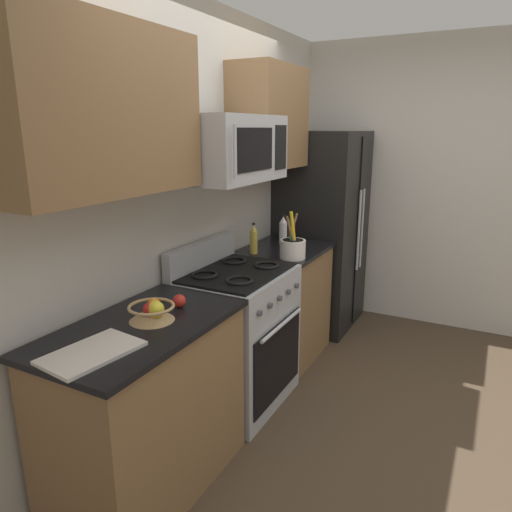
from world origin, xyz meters
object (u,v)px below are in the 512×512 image
at_px(range_oven, 237,336).
at_px(bottle_oil, 254,239).
at_px(apple_loose, 179,301).
at_px(bottle_vinegar, 283,230).
at_px(fruit_basket, 152,311).
at_px(cutting_board, 92,353).
at_px(microwave, 231,148).
at_px(utensil_crock, 293,248).
at_px(refrigerator, 322,231).
at_px(bottle_hot_sauce, 292,228).

distance_m(range_oven, bottle_oil, 0.75).
height_order(apple_loose, bottle_vinegar, bottle_vinegar).
relative_size(fruit_basket, cutting_board, 0.58).
relative_size(range_oven, microwave, 1.41).
xyz_separation_m(microwave, apple_loose, (-0.65, -0.06, -0.75)).
xyz_separation_m(utensil_crock, apple_loose, (-1.15, 0.15, -0.04)).
height_order(utensil_crock, apple_loose, utensil_crock).
relative_size(range_oven, refrigerator, 0.61).
height_order(utensil_crock, cutting_board, utensil_crock).
bearing_deg(range_oven, bottle_hot_sauce, 3.65).
xyz_separation_m(microwave, bottle_oil, (0.49, 0.11, -0.68)).
height_order(microwave, apple_loose, microwave).
bearing_deg(cutting_board, fruit_basket, 1.28).
relative_size(range_oven, fruit_basket, 4.82).
height_order(microwave, bottle_oil, microwave).
height_order(fruit_basket, bottle_vinegar, bottle_vinegar).
distance_m(apple_loose, bottle_vinegar, 1.53).
relative_size(apple_loose, cutting_board, 0.18).
bearing_deg(fruit_basket, apple_loose, -2.50).
distance_m(refrigerator, apple_loose, 2.21).
xyz_separation_m(range_oven, refrigerator, (1.56, -0.02, 0.42)).
bearing_deg(bottle_hot_sauce, bottle_vinegar, 179.83).
height_order(refrigerator, bottle_hot_sauce, refrigerator).
distance_m(bottle_hot_sauce, bottle_vinegar, 0.17).
bearing_deg(apple_loose, utensil_crock, -7.19).
xyz_separation_m(range_oven, microwave, (-0.00, 0.03, 1.22)).
bearing_deg(bottle_hot_sauce, microwave, -177.75).
distance_m(fruit_basket, cutting_board, 0.40).
relative_size(cutting_board, bottle_hot_sauce, 1.78).
distance_m(refrigerator, fruit_basket, 2.42).
height_order(bottle_oil, bottle_vinegar, bottle_vinegar).
relative_size(apple_loose, bottle_vinegar, 0.29).
xyz_separation_m(fruit_basket, bottle_oil, (1.35, 0.16, 0.06)).
height_order(range_oven, bottle_vinegar, bottle_vinegar).
bearing_deg(range_oven, fruit_basket, -178.45).
distance_m(utensil_crock, bottle_hot_sauce, 0.60).
bearing_deg(bottle_hot_sauce, apple_loose, -176.67).
height_order(range_oven, microwave, microwave).
bearing_deg(refrigerator, bottle_oil, 171.96).
height_order(utensil_crock, bottle_oil, utensil_crock).
bearing_deg(fruit_basket, range_oven, 1.55).
bearing_deg(fruit_basket, utensil_crock, -6.49).
distance_m(fruit_basket, apple_loose, 0.21).
height_order(refrigerator, utensil_crock, refrigerator).
bearing_deg(utensil_crock, microwave, 157.94).
bearing_deg(apple_loose, range_oven, 2.82).
bearing_deg(bottle_oil, range_oven, -164.87).
relative_size(range_oven, bottle_hot_sauce, 4.96).
relative_size(utensil_crock, apple_loose, 4.94).
relative_size(refrigerator, cutting_board, 4.58).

